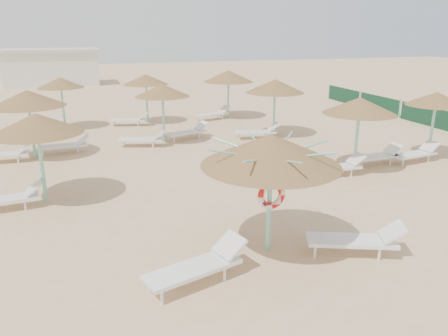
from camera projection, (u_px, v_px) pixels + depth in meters
name	position (u px, v px, depth m)	size (l,w,h in m)	color
ground	(250.00, 245.00, 10.55)	(120.00, 120.00, 0.00)	#D9B184
main_palapa	(271.00, 150.00, 9.56)	(3.12, 3.12, 2.80)	#7DD9BE
lounger_main_a	(199.00, 265.00, 8.89)	(2.28, 1.27, 0.79)	white
lounger_main_b	(358.00, 239.00, 10.00)	(2.24, 1.41, 0.78)	white
palapa_field	(189.00, 93.00, 19.19)	(18.41, 13.67, 2.72)	#7DD9BE
service_hut	(52.00, 67.00, 40.04)	(8.40, 4.40, 3.25)	silver
windbreak_fence	(426.00, 116.00, 23.51)	(0.08, 19.84, 1.10)	#194C36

